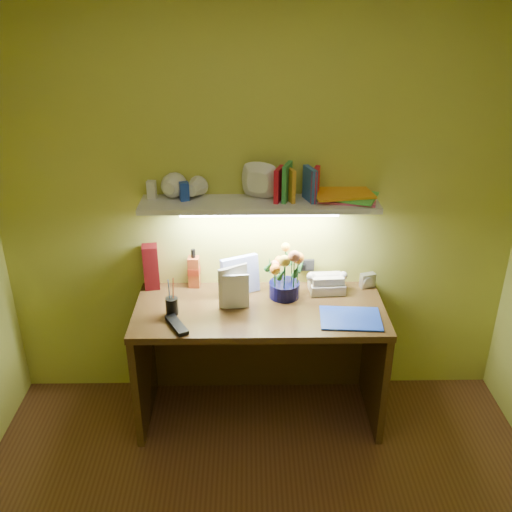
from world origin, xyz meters
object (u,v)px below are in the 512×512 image
at_px(desk, 260,363).
at_px(flower_bouquet, 285,272).
at_px(desk_clock, 368,280).
at_px(whisky_bottle, 194,268).
at_px(telephone, 327,282).

xyz_separation_m(desk, flower_bouquet, (0.14, 0.13, 0.53)).
bearing_deg(desk, desk_clock, 19.82).
height_order(desk, desk_clock, desk_clock).
height_order(flower_bouquet, desk_clock, flower_bouquet).
distance_m(flower_bouquet, whisky_bottle, 0.54).
xyz_separation_m(flower_bouquet, telephone, (0.25, 0.06, -0.10)).
xyz_separation_m(flower_bouquet, desk_clock, (0.50, 0.10, -0.11)).
bearing_deg(desk, whisky_bottle, 146.11).
bearing_deg(desk_clock, desk, -177.60).
bearing_deg(flower_bouquet, telephone, 13.48).
height_order(telephone, whisky_bottle, whisky_bottle).
bearing_deg(desk_clock, whisky_bottle, 161.21).
xyz_separation_m(desk, desk_clock, (0.65, 0.23, 0.42)).
bearing_deg(desk_clock, telephone, 172.43).
bearing_deg(desk_clock, flower_bouquet, 174.26).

